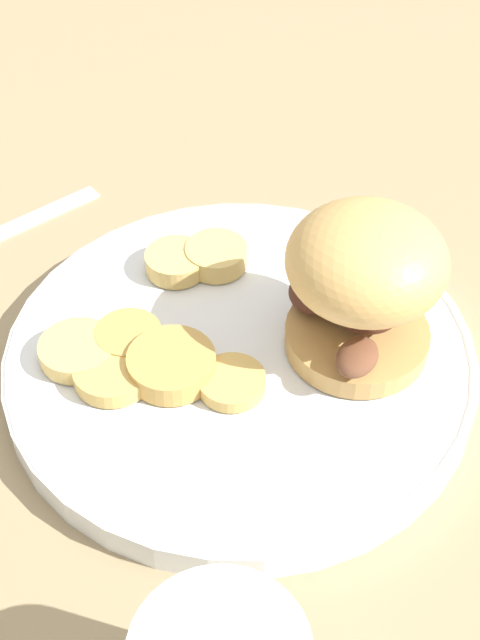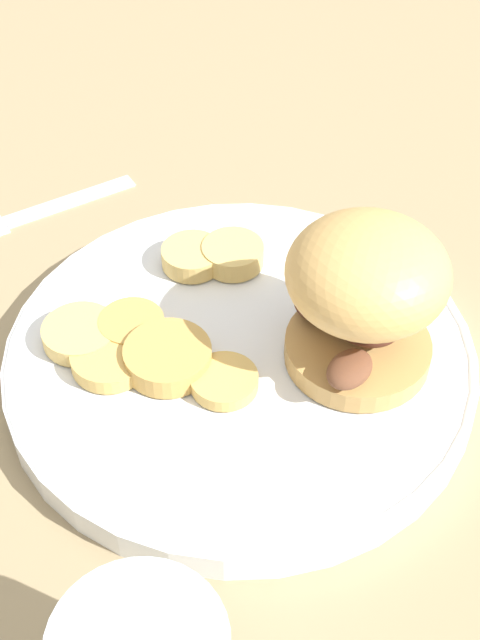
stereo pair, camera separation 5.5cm
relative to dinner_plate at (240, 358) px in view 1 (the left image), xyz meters
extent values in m
plane|color=#937F5B|center=(0.00, 0.00, -0.01)|extent=(4.00, 4.00, 0.00)
cylinder|color=white|center=(0.00, 0.00, 0.00)|extent=(0.30, 0.30, 0.02)
torus|color=white|center=(0.00, 0.00, 0.01)|extent=(0.30, 0.30, 0.01)
cylinder|color=tan|center=(-0.03, -0.07, 0.02)|extent=(0.09, 0.09, 0.01)
ellipsoid|color=brown|center=(-0.06, -0.05, 0.04)|extent=(0.04, 0.04, 0.01)
ellipsoid|color=#4C281E|center=(0.00, -0.05, 0.04)|extent=(0.05, 0.05, 0.02)
ellipsoid|color=#4C281E|center=(-0.03, -0.07, 0.04)|extent=(0.06, 0.06, 0.02)
ellipsoid|color=#563323|center=(-0.01, -0.08, 0.04)|extent=(0.04, 0.03, 0.02)
ellipsoid|color=#563323|center=(-0.03, -0.07, 0.04)|extent=(0.04, 0.06, 0.02)
ellipsoid|color=brown|center=(-0.01, -0.08, 0.04)|extent=(0.03, 0.03, 0.02)
ellipsoid|color=tan|center=(-0.03, -0.07, 0.08)|extent=(0.10, 0.10, 0.06)
cylinder|color=#DBB766|center=(0.08, -0.02, 0.02)|extent=(0.04, 0.04, 0.02)
cylinder|color=tan|center=(0.00, 0.05, 0.02)|extent=(0.06, 0.06, 0.02)
cylinder|color=#DBB766|center=(0.04, 0.10, 0.02)|extent=(0.05, 0.05, 0.01)
cylinder|color=tan|center=(0.01, 0.08, 0.02)|extent=(0.05, 0.05, 0.01)
cylinder|color=#DBB766|center=(0.09, 0.01, 0.02)|extent=(0.04, 0.04, 0.01)
cylinder|color=tan|center=(-0.03, 0.02, 0.01)|extent=(0.04, 0.04, 0.01)
cylinder|color=tan|center=(0.04, 0.06, 0.02)|extent=(0.04, 0.04, 0.01)
cube|color=silver|center=(0.22, 0.07, -0.01)|extent=(0.04, 0.11, 0.00)
camera|label=1|loc=(-0.35, 0.18, 0.43)|focal=50.00mm
camera|label=2|loc=(-0.37, 0.13, 0.43)|focal=50.00mm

